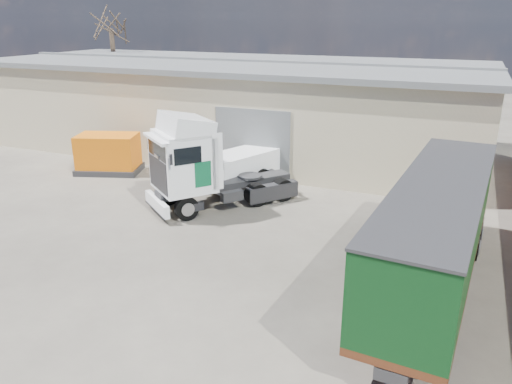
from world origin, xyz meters
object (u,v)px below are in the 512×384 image
at_px(bare_tree, 110,16).
at_px(tractor_unit, 201,168).
at_px(panel_van, 242,169).
at_px(orange_skip, 109,156).
at_px(box_trailer, 437,226).

distance_m(bare_tree, tractor_unit, 22.19).
relative_size(panel_van, orange_skip, 1.25).
distance_m(tractor_unit, orange_skip, 7.63).
bearing_deg(panel_van, orange_skip, -155.18).
xyz_separation_m(tractor_unit, box_trailer, (9.74, -3.57, 0.38)).
bearing_deg(panel_van, tractor_unit, -77.27).
height_order(bare_tree, box_trailer, bare_tree).
height_order(panel_van, orange_skip, orange_skip).
relative_size(tractor_unit, box_trailer, 0.59).
bearing_deg(tractor_unit, panel_van, 119.51).
bearing_deg(panel_van, bare_tree, 165.67).
bearing_deg(box_trailer, panel_van, 148.29).
xyz_separation_m(bare_tree, tractor_unit, (15.59, -14.55, -6.14)).
xyz_separation_m(bare_tree, orange_skip, (8.50, -11.88, -7.04)).
xyz_separation_m(tractor_unit, orange_skip, (-7.10, 2.66, -0.89)).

